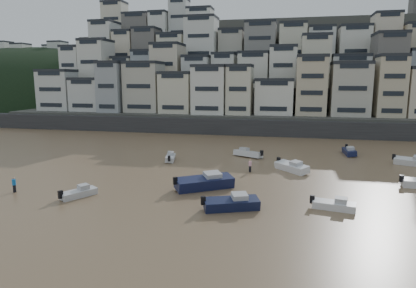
% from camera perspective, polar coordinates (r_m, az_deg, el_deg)
% --- Properties ---
extents(sea_strip, '(340.00, 340.00, 0.00)m').
position_cam_1_polar(sea_strip, '(204.40, -25.48, 5.63)').
color(sea_strip, '#475C66').
rests_on(sea_strip, ground).
extents(harbor_wall, '(140.00, 3.00, 3.50)m').
position_cam_1_polar(harbor_wall, '(82.13, 8.81, 2.50)').
color(harbor_wall, '#38383A').
rests_on(harbor_wall, ground).
extents(hillside, '(141.04, 66.00, 50.00)m').
position_cam_1_polar(hillside, '(121.12, 12.46, 10.13)').
color(hillside, '#4C4C47').
rests_on(hillside, ground).
extents(headland, '(216.00, 135.00, 53.33)m').
position_cam_1_polar(headland, '(187.43, -23.70, 5.45)').
color(headland, black).
rests_on(headland, ground).
extents(boat_a, '(6.09, 3.92, 1.58)m').
position_cam_1_polar(boat_a, '(35.89, 3.64, -8.86)').
color(boat_a, '#12193B').
rests_on(boat_a, ground).
extents(boat_b, '(4.52, 2.21, 1.18)m').
position_cam_1_polar(boat_b, '(37.90, 18.84, -8.68)').
color(boat_b, white).
rests_on(boat_b, ground).
extents(boat_c, '(7.39, 6.06, 1.99)m').
position_cam_1_polar(boat_c, '(42.22, -0.55, -5.63)').
color(boat_c, '#141A3F').
rests_on(boat_c, ground).
extents(boat_e, '(5.22, 5.44, 1.55)m').
position_cam_1_polar(boat_e, '(51.35, 12.75, -3.28)').
color(boat_e, white).
rests_on(boat_e, ground).
extents(boat_f, '(2.40, 4.60, 1.20)m').
position_cam_1_polar(boat_f, '(56.90, -5.82, -1.97)').
color(boat_f, silver).
rests_on(boat_f, ground).
extents(boat_g, '(5.52, 3.73, 1.44)m').
position_cam_1_polar(boat_g, '(60.95, 28.97, -2.27)').
color(boat_g, silver).
rests_on(boat_g, ground).
extents(boat_h, '(5.45, 3.80, 1.43)m').
position_cam_1_polar(boat_h, '(59.64, 6.19, -1.30)').
color(boat_h, silver).
rests_on(boat_h, ground).
extents(boat_i, '(1.97, 5.22, 1.40)m').
position_cam_1_polar(boat_i, '(65.25, 20.91, -0.94)').
color(boat_i, '#141A3F').
rests_on(boat_i, ground).
extents(boat_j, '(3.30, 4.34, 1.15)m').
position_cam_1_polar(boat_j, '(41.88, -19.27, -6.94)').
color(boat_j, silver).
rests_on(boat_j, ground).
extents(person_blue, '(0.44, 0.44, 1.74)m').
position_cam_1_polar(person_blue, '(46.31, -27.67, -5.55)').
color(person_blue, blue).
rests_on(person_blue, ground).
extents(person_pink, '(0.44, 0.44, 1.74)m').
position_cam_1_polar(person_pink, '(50.08, 6.49, -3.32)').
color(person_pink, '#F5ADC3').
rests_on(person_pink, ground).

